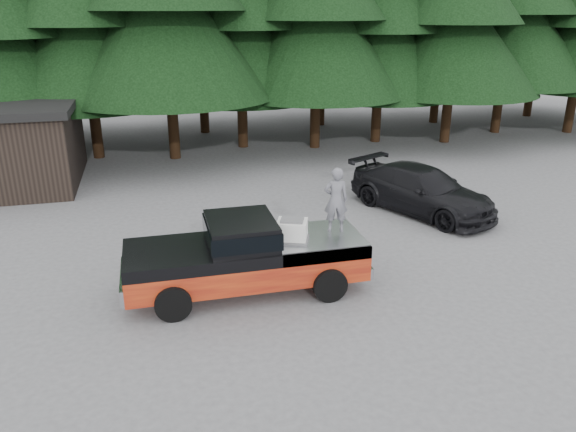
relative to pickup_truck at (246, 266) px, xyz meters
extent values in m
plane|color=#515153|center=(0.08, -0.65, -0.67)|extent=(120.00, 120.00, 0.00)
cube|color=black|center=(-0.10, 0.00, 0.96)|extent=(1.66, 1.90, 0.59)
cube|color=silver|center=(1.12, -0.20, 0.91)|extent=(0.88, 0.81, 0.49)
imported|color=slate|center=(2.34, 0.16, 1.50)|extent=(0.67, 0.50, 1.66)
imported|color=black|center=(6.89, 4.25, 0.11)|extent=(4.30, 5.78, 1.56)
camera|label=1|loc=(-2.06, -12.42, 6.01)|focal=35.00mm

